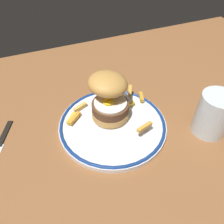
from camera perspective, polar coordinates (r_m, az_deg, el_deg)
The scene contains 5 objects.
ground_plane at distance 56.56cm, azimuth 3.80°, elevation -4.02°, with size 148.83×93.06×4.00cm, color brown.
dinner_plate at distance 53.57cm, azimuth 0.00°, elevation -2.91°, with size 26.25×26.25×1.60cm.
burger at distance 51.64cm, azimuth -0.78°, elevation 4.25°, with size 11.53×12.41×10.98cm.
fries_pile at distance 56.11cm, azimuth -0.63°, elevation 1.85°, with size 22.33×20.49×2.56cm.
water_glass at distance 55.03cm, azimuth 24.96°, elevation -1.07°, with size 7.88×7.88×10.45cm.
Camera 1 is at (-18.37, -33.41, 39.78)cm, focal length 34.71 mm.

